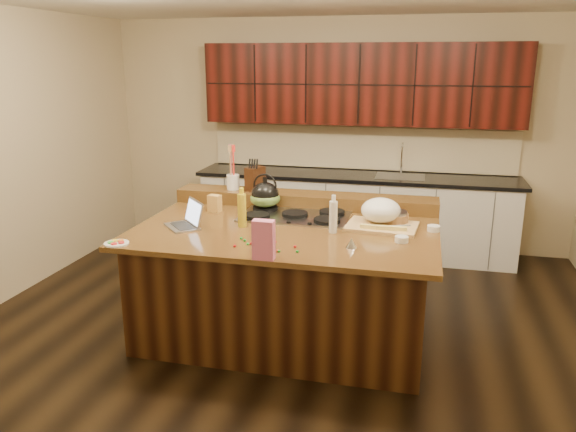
# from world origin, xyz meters

# --- Properties ---
(room) EXTENTS (5.52, 5.02, 2.72)m
(room) POSITION_xyz_m (0.00, 0.00, 1.35)
(room) COLOR black
(room) RESTS_ON ground
(island) EXTENTS (2.40, 1.60, 0.92)m
(island) POSITION_xyz_m (0.00, 0.00, 0.46)
(island) COLOR black
(island) RESTS_ON ground
(back_ledge) EXTENTS (2.40, 0.30, 0.12)m
(back_ledge) POSITION_xyz_m (0.00, 0.70, 0.98)
(back_ledge) COLOR black
(back_ledge) RESTS_ON island
(cooktop) EXTENTS (0.92, 0.52, 0.05)m
(cooktop) POSITION_xyz_m (0.00, 0.30, 0.94)
(cooktop) COLOR gray
(cooktop) RESTS_ON island
(back_counter) EXTENTS (3.70, 0.66, 2.40)m
(back_counter) POSITION_xyz_m (0.30, 2.23, 0.98)
(back_counter) COLOR silver
(back_counter) RESTS_ON ground
(kettle) EXTENTS (0.30, 0.30, 0.22)m
(kettle) POSITION_xyz_m (-0.30, 0.43, 1.07)
(kettle) COLOR black
(kettle) RESTS_ON cooktop
(green_bowl) EXTENTS (0.33, 0.33, 0.15)m
(green_bowl) POSITION_xyz_m (-0.30, 0.43, 1.04)
(green_bowl) COLOR olive
(green_bowl) RESTS_ON cooktop
(laptop) EXTENTS (0.38, 0.39, 0.21)m
(laptop) POSITION_xyz_m (-0.78, -0.17, 0.98)
(laptop) COLOR #B7B7BC
(laptop) RESTS_ON island
(oil_bottle) EXTENTS (0.08, 0.08, 0.27)m
(oil_bottle) POSITION_xyz_m (-0.35, -0.07, 1.06)
(oil_bottle) COLOR gold
(oil_bottle) RESTS_ON island
(vinegar_bottle) EXTENTS (0.06, 0.06, 0.25)m
(vinegar_bottle) POSITION_xyz_m (0.39, -0.05, 1.04)
(vinegar_bottle) COLOR silver
(vinegar_bottle) RESTS_ON island
(wooden_tray) EXTENTS (0.59, 0.47, 0.22)m
(wooden_tray) POSITION_xyz_m (0.73, 0.22, 1.02)
(wooden_tray) COLOR tan
(wooden_tray) RESTS_ON island
(ramekin_a) EXTENTS (0.10, 0.10, 0.04)m
(ramekin_a) POSITION_xyz_m (0.92, -0.17, 0.94)
(ramekin_a) COLOR white
(ramekin_a) RESTS_ON island
(ramekin_b) EXTENTS (0.12, 0.12, 0.04)m
(ramekin_b) POSITION_xyz_m (1.15, 0.17, 0.94)
(ramekin_b) COLOR white
(ramekin_b) RESTS_ON island
(ramekin_c) EXTENTS (0.13, 0.13, 0.04)m
(ramekin_c) POSITION_xyz_m (0.74, 0.31, 0.94)
(ramekin_c) COLOR white
(ramekin_c) RESTS_ON island
(strainer_bowl) EXTENTS (0.30, 0.30, 0.09)m
(strainer_bowl) POSITION_xyz_m (0.83, 0.29, 0.97)
(strainer_bowl) COLOR #996B3F
(strainer_bowl) RESTS_ON island
(kitchen_timer) EXTENTS (0.10, 0.10, 0.07)m
(kitchen_timer) POSITION_xyz_m (0.57, -0.39, 0.96)
(kitchen_timer) COLOR silver
(kitchen_timer) RESTS_ON island
(pink_bag) EXTENTS (0.15, 0.08, 0.27)m
(pink_bag) POSITION_xyz_m (0.03, -0.76, 1.06)
(pink_bag) COLOR #DC6791
(pink_bag) RESTS_ON island
(candy_plate) EXTENTS (0.21, 0.21, 0.01)m
(candy_plate) POSITION_xyz_m (-1.11, -0.71, 0.93)
(candy_plate) COLOR white
(candy_plate) RESTS_ON island
(package_box) EXTENTS (0.12, 0.10, 0.15)m
(package_box) POSITION_xyz_m (-0.73, 0.31, 1.00)
(package_box) COLOR gold
(package_box) RESTS_ON island
(utensil_crock) EXTENTS (0.13, 0.13, 0.14)m
(utensil_crock) POSITION_xyz_m (-0.69, 0.70, 1.11)
(utensil_crock) COLOR white
(utensil_crock) RESTS_ON back_ledge
(knife_block) EXTENTS (0.17, 0.21, 0.22)m
(knife_block) POSITION_xyz_m (-0.47, 0.70, 1.15)
(knife_block) COLOR black
(knife_block) RESTS_ON back_ledge
(gumdrop_0) EXTENTS (0.02, 0.02, 0.02)m
(gumdrop_0) POSITION_xyz_m (0.01, -0.41, 0.93)
(gumdrop_0) COLOR red
(gumdrop_0) RESTS_ON island
(gumdrop_1) EXTENTS (0.02, 0.02, 0.02)m
(gumdrop_1) POSITION_xyz_m (-0.26, -0.39, 0.93)
(gumdrop_1) COLOR #198C26
(gumdrop_1) RESTS_ON island
(gumdrop_2) EXTENTS (0.02, 0.02, 0.02)m
(gumdrop_2) POSITION_xyz_m (-0.09, -0.59, 0.93)
(gumdrop_2) COLOR red
(gumdrop_2) RESTS_ON island
(gumdrop_3) EXTENTS (0.02, 0.02, 0.02)m
(gumdrop_3) POSITION_xyz_m (-0.17, -0.50, 0.93)
(gumdrop_3) COLOR #198C26
(gumdrop_3) RESTS_ON island
(gumdrop_4) EXTENTS (0.02, 0.02, 0.02)m
(gumdrop_4) POSITION_xyz_m (-0.01, -0.43, 0.93)
(gumdrop_4) COLOR red
(gumdrop_4) RESTS_ON island
(gumdrop_5) EXTENTS (0.02, 0.02, 0.02)m
(gumdrop_5) POSITION_xyz_m (-0.10, -0.41, 0.93)
(gumdrop_5) COLOR #198C26
(gumdrop_5) RESTS_ON island
(gumdrop_6) EXTENTS (0.02, 0.02, 0.02)m
(gumdrop_6) POSITION_xyz_m (0.18, -0.48, 0.93)
(gumdrop_6) COLOR red
(gumdrop_6) RESTS_ON island
(gumdrop_7) EXTENTS (0.02, 0.02, 0.02)m
(gumdrop_7) POSITION_xyz_m (0.22, -0.58, 0.93)
(gumdrop_7) COLOR #198C26
(gumdrop_7) RESTS_ON island
(gumdrop_8) EXTENTS (0.02, 0.02, 0.02)m
(gumdrop_8) POSITION_xyz_m (0.08, -0.60, 0.93)
(gumdrop_8) COLOR red
(gumdrop_8) RESTS_ON island
(gumdrop_9) EXTENTS (0.02, 0.02, 0.02)m
(gumdrop_9) POSITION_xyz_m (-0.22, -0.43, 0.93)
(gumdrop_9) COLOR #198C26
(gumdrop_9) RESTS_ON island
(gumdrop_10) EXTENTS (0.02, 0.02, 0.02)m
(gumdrop_10) POSITION_xyz_m (0.01, -0.45, 0.93)
(gumdrop_10) COLOR red
(gumdrop_10) RESTS_ON island
(gumdrop_11) EXTENTS (0.02, 0.02, 0.02)m
(gumdrop_11) POSITION_xyz_m (-0.09, -0.43, 0.93)
(gumdrop_11) COLOR #198C26
(gumdrop_11) RESTS_ON island
(gumdrop_12) EXTENTS (0.02, 0.02, 0.02)m
(gumdrop_12) POSITION_xyz_m (-0.15, -0.49, 0.93)
(gumdrop_12) COLOR red
(gumdrop_12) RESTS_ON island
(gumdrop_13) EXTENTS (0.02, 0.02, 0.02)m
(gumdrop_13) POSITION_xyz_m (0.09, -0.61, 0.93)
(gumdrop_13) COLOR #198C26
(gumdrop_13) RESTS_ON island
(gumdrop_14) EXTENTS (0.02, 0.02, 0.02)m
(gumdrop_14) POSITION_xyz_m (-0.25, -0.57, 0.93)
(gumdrop_14) COLOR red
(gumdrop_14) RESTS_ON island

